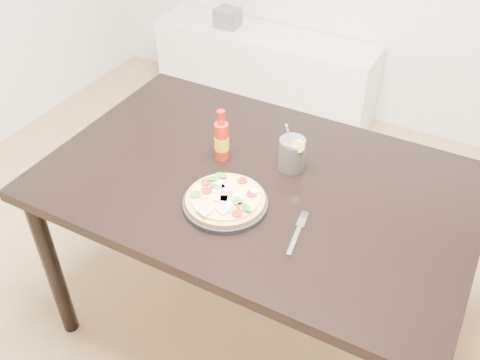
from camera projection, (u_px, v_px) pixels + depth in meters
The scene contains 8 objects.
dining_table at pixel (257, 198), 1.80m from camera, with size 1.40×0.90×0.75m.
plate at pixel (225, 203), 1.64m from camera, with size 0.26×0.26×0.02m, color black.
pizza at pixel (225, 198), 1.63m from camera, with size 0.25×0.25×0.03m.
hot_sauce_bottle at pixel (222, 140), 1.79m from camera, with size 0.06×0.06×0.19m.
cola_cup at pixel (292, 155), 1.76m from camera, with size 0.09×0.09×0.18m.
fork at pixel (298, 231), 1.56m from camera, with size 0.04×0.19×0.00m.
media_console at pixel (264, 71), 3.39m from camera, with size 1.40×0.34×0.50m, color white.
cd_stack at pixel (228, 18), 3.27m from camera, with size 0.14×0.12×0.11m.
Camera 1 is at (0.52, -0.70, 1.85)m, focal length 40.00 mm.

